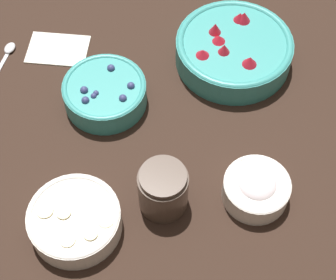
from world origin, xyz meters
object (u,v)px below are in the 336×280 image
object	(u,v)px
bowl_blueberries	(105,92)
jar_chocolate	(163,190)
bowl_strawberries	(234,49)
bowl_bananas	(75,220)
bowl_cream	(256,188)

from	to	relation	value
bowl_blueberries	jar_chocolate	size ratio (longest dim) A/B	1.71
bowl_strawberries	bowl_blueberries	distance (m)	0.29
bowl_strawberries	bowl_bananas	bearing A→B (deg)	34.14
bowl_cream	jar_chocolate	distance (m)	0.17
bowl_cream	bowl_blueberries	bearing A→B (deg)	-55.27
jar_chocolate	bowl_cream	bearing A→B (deg)	165.91
jar_chocolate	bowl_strawberries	bearing A→B (deg)	-131.61
bowl_strawberries	bowl_blueberries	bearing A→B (deg)	4.63
bowl_blueberries	bowl_bananas	distance (m)	0.28
bowl_bananas	jar_chocolate	distance (m)	0.16
bowl_strawberries	bowl_cream	xyz separation A→B (m)	(0.08, 0.32, -0.01)
bowl_blueberries	bowl_bananas	xyz separation A→B (m)	(0.12, 0.25, -0.00)
bowl_bananas	bowl_blueberries	bearing A→B (deg)	-115.49
bowl_cream	bowl_strawberries	bearing A→B (deg)	-104.61
bowl_bananas	bowl_strawberries	bearing A→B (deg)	-145.86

